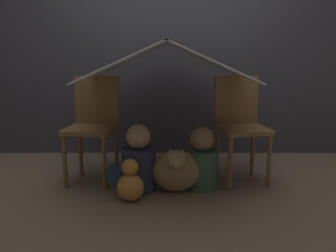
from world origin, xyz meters
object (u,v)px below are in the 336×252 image
Objects in this scene: person_second at (203,161)px; person_front at (140,162)px; chair_left at (95,123)px; chair_right at (241,123)px; dog at (177,170)px.

person_front is at bearing -173.53° from person_second.
chair_right is at bearing 9.26° from chair_left.
dog is at bearing -13.40° from chair_left.
chair_right reaches higher than person_second.
chair_right reaches higher than dog.
person_second is at bearing -162.19° from chair_right.
person_front is 0.30m from dog.
dog is (0.29, -0.05, -0.05)m from person_front.
chair_right is at bearing 15.96° from person_front.
person_front reaches higher than dog.
chair_left is 0.54m from person_front.
person_second is at bearing 6.47° from person_front.
person_front is at bearing -174.87° from chair_right.
dog is at bearing -162.98° from chair_right.
chair_right is 1.77× the size of person_second.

